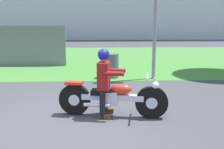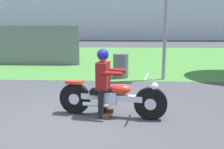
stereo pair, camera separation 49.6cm
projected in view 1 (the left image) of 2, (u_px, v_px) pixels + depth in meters
ground at (77, 122)px, 5.06m from camera, size 120.00×120.00×0.00m
grass_verge at (92, 58)px, 14.48m from camera, size 60.00×12.00×0.01m
motorcycle_lead at (113, 98)px, 5.32m from camera, size 2.26×0.72×0.89m
rider_lead at (105, 77)px, 5.26m from camera, size 0.60×0.52×1.41m
trash_can at (111, 66)px, 9.12m from camera, size 0.54×0.54×0.86m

